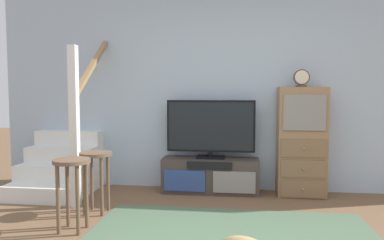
# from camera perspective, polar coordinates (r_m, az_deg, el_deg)

# --- Properties ---
(back_wall) EXTENTS (6.40, 0.12, 2.70)m
(back_wall) POSITION_cam_1_polar(r_m,az_deg,el_deg) (4.88, 6.71, 5.06)
(back_wall) COLOR #A8BCD1
(back_wall) RESTS_ON ground_plane
(media_console) EXTENTS (1.23, 0.38, 0.44)m
(media_console) POSITION_cam_1_polar(r_m,az_deg,el_deg) (4.74, 2.88, -8.65)
(media_console) COLOR #423833
(media_console) RESTS_ON ground_plane
(television) EXTENTS (1.13, 0.22, 0.75)m
(television) POSITION_cam_1_polar(r_m,az_deg,el_deg) (4.67, 2.93, -1.17)
(television) COLOR black
(television) RESTS_ON media_console
(side_cabinet) EXTENTS (0.58, 0.38, 1.35)m
(side_cabinet) POSITION_cam_1_polar(r_m,az_deg,el_deg) (4.72, 16.73, -3.29)
(side_cabinet) COLOR #93704C
(side_cabinet) RESTS_ON ground_plane
(desk_clock) EXTENTS (0.19, 0.08, 0.22)m
(desk_clock) POSITION_cam_1_polar(r_m,az_deg,el_deg) (4.67, 16.75, 6.28)
(desk_clock) COLOR #4C3823
(desk_clock) RESTS_ON side_cabinet
(staircase) EXTENTS (1.00, 1.36, 2.20)m
(staircase) POSITION_cam_1_polar(r_m,az_deg,el_deg) (5.24, -18.83, -5.97)
(staircase) COLOR white
(staircase) RESTS_ON ground_plane
(bar_stool_near) EXTENTS (0.34, 0.34, 0.67)m
(bar_stool_near) POSITION_cam_1_polar(r_m,az_deg,el_deg) (3.56, -18.24, -8.50)
(bar_stool_near) COLOR brown
(bar_stool_near) RESTS_ON ground_plane
(bar_stool_far) EXTENTS (0.34, 0.34, 0.65)m
(bar_stool_far) POSITION_cam_1_polar(r_m,az_deg,el_deg) (4.03, -14.76, -7.16)
(bar_stool_far) COLOR brown
(bar_stool_far) RESTS_ON ground_plane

